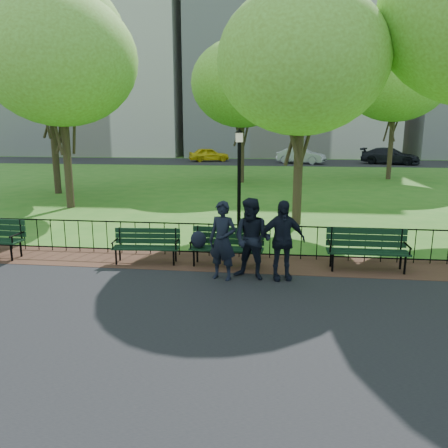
# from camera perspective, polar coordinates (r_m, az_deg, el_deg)

# --- Properties ---
(ground) EXTENTS (120.00, 120.00, 0.00)m
(ground) POSITION_cam_1_polar(r_m,az_deg,el_deg) (9.63, 2.11, -7.86)
(ground) COLOR #2D6B1C
(asphalt_path) EXTENTS (60.00, 9.20, 0.01)m
(asphalt_path) POSITION_cam_1_polar(r_m,az_deg,el_deg) (6.56, -0.60, -18.09)
(asphalt_path) COLOR black
(asphalt_path) RESTS_ON ground
(dirt_strip) EXTENTS (60.00, 1.60, 0.01)m
(dirt_strip) POSITION_cam_1_polar(r_m,az_deg,el_deg) (11.04, 2.79, -5.11)
(dirt_strip) COLOR #3B2318
(dirt_strip) RESTS_ON ground
(far_street) EXTENTS (70.00, 9.00, 0.01)m
(far_street) POSITION_cam_1_polar(r_m,az_deg,el_deg) (44.13, 6.09, 8.03)
(far_street) COLOR black
(far_street) RESTS_ON ground
(iron_fence) EXTENTS (24.06, 0.06, 1.00)m
(iron_fence) POSITION_cam_1_polar(r_m,az_deg,el_deg) (11.38, 3.00, -2.02)
(iron_fence) COLOR black
(iron_fence) RESTS_ON ground
(apartment_west) EXTENTS (22.00, 15.00, 26.00)m
(apartment_west) POSITION_cam_1_polar(r_m,az_deg,el_deg) (62.13, -15.60, 20.94)
(apartment_west) COLOR beige
(apartment_west) RESTS_ON ground
(apartment_mid) EXTENTS (24.00, 15.00, 30.00)m
(apartment_mid) POSITION_cam_1_polar(r_m,az_deg,el_deg) (58.19, 8.88, 23.85)
(apartment_mid) COLOR beige
(apartment_mid) RESTS_ON ground
(park_bench_main) EXTENTS (1.82, 0.66, 1.02)m
(park_bench_main) POSITION_cam_1_polar(r_m,az_deg,el_deg) (10.70, -1.04, -2.29)
(park_bench_main) COLOR black
(park_bench_main) RESTS_ON ground
(park_bench_left_a) EXTENTS (1.69, 0.63, 0.94)m
(park_bench_left_a) POSITION_cam_1_polar(r_m,az_deg,el_deg) (11.13, -10.07, -2.33)
(park_bench_left_a) COLOR black
(park_bench_left_a) RESTS_ON ground
(park_bench_right_a) EXTENTS (1.89, 0.59, 1.07)m
(park_bench_right_a) POSITION_cam_1_polar(r_m,az_deg,el_deg) (10.95, 18.18, -2.62)
(park_bench_right_a) COLOR black
(park_bench_right_a) RESTS_ON ground
(lamppost) EXTENTS (0.30, 0.30, 3.31)m
(lamppost) POSITION_cam_1_polar(r_m,az_deg,el_deg) (13.29, 1.99, 5.79)
(lamppost) COLOR black
(lamppost) RESTS_ON ground
(tree_near_w) EXTENTS (6.21, 6.21, 8.65)m
(tree_near_w) POSITION_cam_1_polar(r_m,az_deg,el_deg) (19.80, -20.67, 19.42)
(tree_near_w) COLOR #2D2116
(tree_near_w) RESTS_ON ground
(tree_near_e) EXTENTS (5.64, 5.64, 7.86)m
(tree_near_e) POSITION_cam_1_polar(r_m,az_deg,el_deg) (15.52, 10.15, 20.09)
(tree_near_e) COLOR #2D2116
(tree_near_e) RESTS_ON ground
(tree_mid_w) EXTENTS (7.76, 7.76, 10.81)m
(tree_mid_w) POSITION_cam_1_polar(r_m,az_deg,el_deg) (24.62, -22.24, 21.31)
(tree_mid_w) COLOR #2D2116
(tree_mid_w) RESTS_ON ground
(tree_far_c) EXTENTS (6.15, 6.15, 8.57)m
(tree_far_c) POSITION_cam_1_polar(r_m,az_deg,el_deg) (27.47, 2.39, 17.87)
(tree_far_c) COLOR #2D2116
(tree_far_c) RESTS_ON ground
(tree_far_e) EXTENTS (6.82, 6.82, 9.50)m
(tree_far_e) POSITION_cam_1_polar(r_m,az_deg,el_deg) (31.23, 21.59, 17.59)
(tree_far_e) COLOR #2D2116
(tree_far_e) RESTS_ON ground
(person_left) EXTENTS (0.74, 0.59, 1.77)m
(person_left) POSITION_cam_1_polar(r_m,az_deg,el_deg) (9.67, -0.18, -2.19)
(person_left) COLOR black
(person_left) RESTS_ON asphalt_path
(person_mid) EXTENTS (0.99, 0.72, 1.83)m
(person_mid) POSITION_cam_1_polar(r_m,az_deg,el_deg) (9.70, 3.71, -1.98)
(person_mid) COLOR black
(person_mid) RESTS_ON asphalt_path
(person_right) EXTENTS (1.12, 0.66, 1.80)m
(person_right) POSITION_cam_1_polar(r_m,az_deg,el_deg) (9.74, 7.55, -2.10)
(person_right) COLOR black
(person_right) RESTS_ON asphalt_path
(taxi) EXTENTS (4.36, 2.98, 1.38)m
(taxi) POSITION_cam_1_polar(r_m,az_deg,el_deg) (44.94, -1.96, 9.05)
(taxi) COLOR yellow
(taxi) RESTS_ON far_street
(sedan_silver) EXTENTS (4.83, 3.06, 1.50)m
(sedan_silver) POSITION_cam_1_polar(r_m,az_deg,el_deg) (42.71, 10.05, 8.78)
(sedan_silver) COLOR #9A9EA2
(sedan_silver) RESTS_ON far_street
(sedan_dark) EXTENTS (5.68, 3.89, 1.53)m
(sedan_dark) POSITION_cam_1_polar(r_m,az_deg,el_deg) (44.21, 20.87, 8.30)
(sedan_dark) COLOR black
(sedan_dark) RESTS_ON far_street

